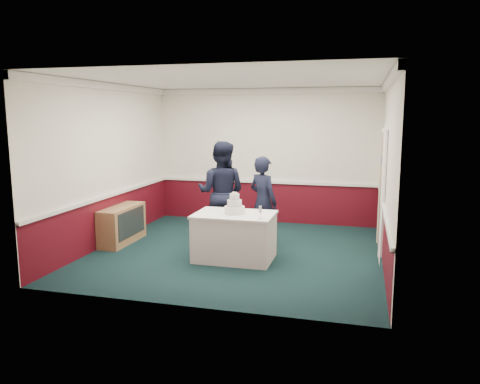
% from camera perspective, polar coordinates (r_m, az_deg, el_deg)
% --- Properties ---
extents(ground, '(5.00, 5.00, 0.00)m').
position_cam_1_polar(ground, '(8.42, -0.35, -7.28)').
color(ground, '#112929').
rests_on(ground, ground).
extents(room_shell, '(5.00, 5.00, 3.00)m').
position_cam_1_polar(room_shell, '(8.65, 1.21, 6.41)').
color(room_shell, silver).
rests_on(room_shell, ground).
extents(sideboard, '(0.41, 1.20, 0.70)m').
position_cam_1_polar(sideboard, '(9.19, -14.17, -3.88)').
color(sideboard, '#9F754D').
rests_on(sideboard, ground).
extents(cake_table, '(1.32, 0.92, 0.79)m').
position_cam_1_polar(cake_table, '(7.89, -0.67, -5.40)').
color(cake_table, white).
rests_on(cake_table, ground).
extents(wedding_cake, '(0.35, 0.35, 0.36)m').
position_cam_1_polar(wedding_cake, '(7.78, -0.68, -1.84)').
color(wedding_cake, white).
rests_on(wedding_cake, cake_table).
extents(cake_knife, '(0.05, 0.22, 0.00)m').
position_cam_1_polar(cake_knife, '(7.62, -1.29, -2.90)').
color(cake_knife, silver).
rests_on(cake_knife, cake_table).
extents(champagne_flute, '(0.05, 0.05, 0.21)m').
position_cam_1_polar(champagne_flute, '(7.39, 2.49, -2.22)').
color(champagne_flute, silver).
rests_on(champagne_flute, cake_table).
extents(person_man, '(0.94, 0.73, 1.93)m').
position_cam_1_polar(person_man, '(8.81, -2.30, -0.08)').
color(person_man, black).
rests_on(person_man, ground).
extents(person_woman, '(0.73, 0.66, 1.68)m').
position_cam_1_polar(person_woman, '(8.58, 2.82, -1.21)').
color(person_woman, black).
rests_on(person_woman, ground).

